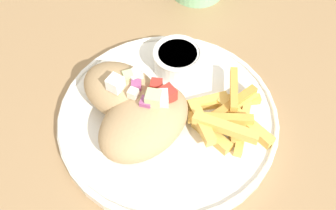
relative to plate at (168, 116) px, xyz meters
The scene contains 6 objects.
table 0.08m from the plate, 40.40° to the right, with size 1.36×1.36×0.75m.
plate is the anchor object (origin of this frame).
pita_sandwich_near 0.05m from the plate, 148.01° to the right, with size 0.15×0.14×0.07m.
pita_sandwich_far 0.07m from the plate, 149.99° to the left, with size 0.12×0.12×0.07m.
fries_pile 0.07m from the plate, 21.89° to the right, with size 0.12×0.11×0.03m.
sauce_ramekin 0.08m from the plate, 66.43° to the left, with size 0.07×0.07×0.03m.
Camera 1 is at (-0.09, -0.26, 1.16)m, focal length 42.00 mm.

